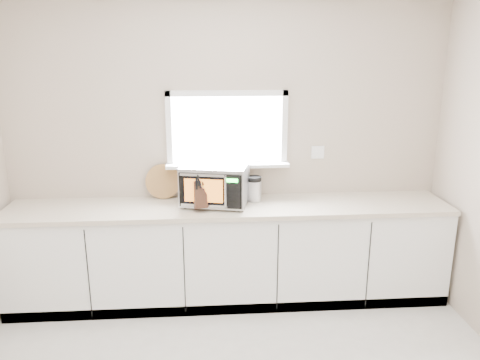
{
  "coord_description": "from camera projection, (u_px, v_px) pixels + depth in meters",
  "views": [
    {
      "loc": [
        -0.19,
        -2.23,
        2.25
      ],
      "look_at": [
        0.09,
        1.55,
        1.19
      ],
      "focal_mm": 35.0,
      "sensor_mm": 36.0,
      "label": 1
    }
  ],
  "objects": [
    {
      "name": "back_wall",
      "position": [
        227.0,
        149.0,
        4.32
      ],
      "size": [
        4.0,
        0.17,
        2.7
      ],
      "color": "#B5A190",
      "rests_on": "ground"
    },
    {
      "name": "cabinets",
      "position": [
        229.0,
        254.0,
        4.28
      ],
      "size": [
        3.92,
        0.6,
        0.88
      ],
      "primitive_type": "cube",
      "color": "white",
      "rests_on": "ground"
    },
    {
      "name": "countertop",
      "position": [
        229.0,
        207.0,
        4.15
      ],
      "size": [
        3.92,
        0.64,
        0.04
      ],
      "primitive_type": "cube",
      "color": "beige",
      "rests_on": "cabinets"
    },
    {
      "name": "microwave",
      "position": [
        215.0,
        183.0,
        4.13
      ],
      "size": [
        0.64,
        0.55,
        0.36
      ],
      "rotation": [
        0.0,
        0.0,
        -0.23
      ],
      "color": "black",
      "rests_on": "countertop"
    },
    {
      "name": "knife_block",
      "position": [
        199.0,
        194.0,
        4.0
      ],
      "size": [
        0.14,
        0.24,
        0.32
      ],
      "rotation": [
        0.0,
        0.0,
        0.17
      ],
      "color": "#422217",
      "rests_on": "countertop"
    },
    {
      "name": "cutting_board",
      "position": [
        163.0,
        181.0,
        4.3
      ],
      "size": [
        0.32,
        0.08,
        0.32
      ],
      "primitive_type": "cylinder",
      "rotation": [
        1.4,
        0.0,
        0.0
      ],
      "color": "#AB7F42",
      "rests_on": "countertop"
    },
    {
      "name": "coffee_grinder",
      "position": [
        254.0,
        189.0,
        4.23
      ],
      "size": [
        0.17,
        0.17,
        0.23
      ],
      "rotation": [
        0.0,
        0.0,
        0.35
      ],
      "color": "#B5B8BD",
      "rests_on": "countertop"
    }
  ]
}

